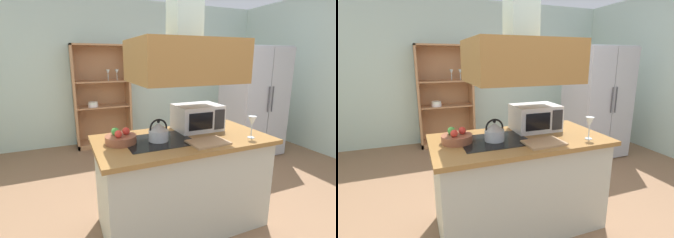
{
  "view_description": "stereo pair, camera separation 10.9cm",
  "coord_description": "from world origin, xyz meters",
  "views": [
    {
      "loc": [
        -1.14,
        -1.95,
        1.62
      ],
      "look_at": [
        -0.14,
        0.38,
        1.0
      ],
      "focal_mm": 26.61,
      "sensor_mm": 36.0,
      "label": 1
    },
    {
      "loc": [
        -1.04,
        -1.99,
        1.62
      ],
      "look_at": [
        -0.14,
        0.38,
        1.0
      ],
      "focal_mm": 26.61,
      "sensor_mm": 36.0,
      "label": 2
    }
  ],
  "objects": [
    {
      "name": "wine_glass_on_counter",
      "position": [
        0.44,
        -0.23,
        1.05
      ],
      "size": [
        0.08,
        0.08,
        0.21
      ],
      "color": "silver",
      "rests_on": "kitchen_island"
    },
    {
      "name": "ground_plane",
      "position": [
        0.0,
        0.0,
        0.0
      ],
      "size": [
        7.8,
        7.8,
        0.0
      ],
      "primitive_type": "plane",
      "color": "#876245"
    },
    {
      "name": "wall_back",
      "position": [
        0.0,
        3.0,
        1.35
      ],
      "size": [
        6.0,
        0.12,
        2.7
      ],
      "primitive_type": "cube",
      "color": "silver",
      "rests_on": "ground"
    },
    {
      "name": "microwave",
      "position": [
        0.12,
        0.22,
        1.03
      ],
      "size": [
        0.46,
        0.35,
        0.26
      ],
      "color": "silver",
      "rests_on": "kitchen_island"
    },
    {
      "name": "dish_cabinet",
      "position": [
        -0.46,
        2.78,
        0.83
      ],
      "size": [
        1.01,
        0.4,
        1.86
      ],
      "color": "#B17B51",
      "rests_on": "ground"
    },
    {
      "name": "range_hood",
      "position": [
        -0.14,
        0.03,
        1.72
      ],
      "size": [
        0.9,
        0.7,
        1.29
      ],
      "color": "#A16D34"
    },
    {
      "name": "refrigerator",
      "position": [
        1.86,
        1.35,
        0.91
      ],
      "size": [
        0.9,
        0.77,
        1.81
      ],
      "color": "#B0B2BB",
      "rests_on": "ground"
    },
    {
      "name": "kitchen_island",
      "position": [
        -0.14,
        0.03,
        0.45
      ],
      "size": [
        1.61,
        0.84,
        0.9
      ],
      "color": "#BBBBA8",
      "rests_on": "ground"
    },
    {
      "name": "cutting_board",
      "position": [
        -0.01,
        -0.2,
        0.91
      ],
      "size": [
        0.35,
        0.25,
        0.02
      ],
      "primitive_type": "cube",
      "rotation": [
        0.0,
        0.0,
        0.04
      ],
      "color": "tan",
      "rests_on": "kitchen_island"
    },
    {
      "name": "fruit_bowl",
      "position": [
        -0.71,
        0.1,
        0.94
      ],
      "size": [
        0.27,
        0.27,
        0.13
      ],
      "color": "brown",
      "rests_on": "kitchen_island"
    },
    {
      "name": "kettle",
      "position": [
        -0.38,
        0.03,
        0.98
      ],
      "size": [
        0.18,
        0.18,
        0.2
      ],
      "color": "silver",
      "rests_on": "kitchen_island"
    }
  ]
}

